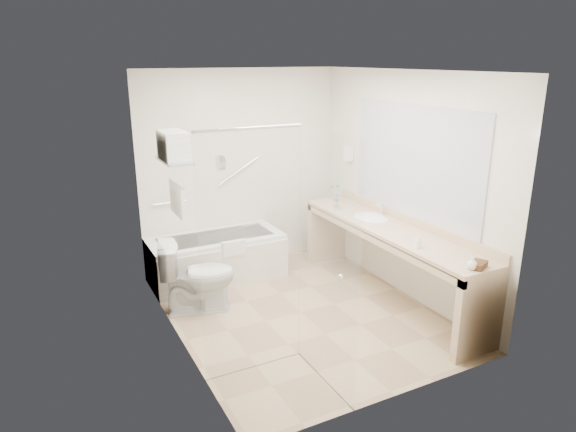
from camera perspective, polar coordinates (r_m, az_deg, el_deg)
name	(u,v)px	position (r m, az deg, el deg)	size (l,w,h in m)	color
floor	(301,312)	(5.61, 1.43, -10.63)	(3.20, 3.20, 0.00)	tan
ceiling	(303,71)	(4.96, 1.65, 15.84)	(2.60, 3.20, 0.10)	white
wall_back	(241,170)	(6.55, -5.23, 5.10)	(2.60, 0.10, 2.50)	beige
wall_front	(406,252)	(3.89, 12.94, -3.89)	(2.60, 0.10, 2.50)	beige
wall_left	(174,218)	(4.68, -12.57, -0.21)	(0.10, 3.20, 2.50)	beige
wall_right	(404,186)	(5.86, 12.77, 3.29)	(0.10, 3.20, 2.50)	beige
bathtub	(217,258)	(6.34, -7.94, -4.62)	(1.60, 0.73, 0.59)	silver
grab_bar_short	(169,203)	(6.30, -13.04, 1.42)	(0.03, 0.03, 0.40)	silver
grab_bar_long	(239,171)	(6.50, -5.50, 4.99)	(0.03, 0.03, 0.60)	silver
shower_enclosure	(288,259)	(4.15, -0.01, -4.80)	(0.96, 0.91, 2.11)	silver
towel_shelf	(174,154)	(4.93, -12.56, 6.69)	(0.24, 0.55, 0.81)	silver
vanity_counter	(389,245)	(5.76, 11.20, -3.22)	(0.55, 2.70, 0.95)	#CCB288
sink	(371,220)	(6.02, 9.19, -0.40)	(0.40, 0.52, 0.14)	silver
faucet	(381,209)	(6.07, 10.35, 0.78)	(0.03, 0.03, 0.14)	silver
mirror	(414,162)	(5.68, 13.86, 5.88)	(0.02, 2.00, 1.20)	#B1B5BD
hairdryer_unit	(348,153)	(6.61, 6.73, 6.93)	(0.08, 0.10, 0.18)	white
toilet	(197,276)	(5.58, -10.03, -6.63)	(0.44, 0.79, 0.77)	silver
amenity_basket	(478,265)	(4.82, 20.39, -5.10)	(0.17, 0.11, 0.06)	#4F321C
soap_bottle_a	(418,245)	(5.14, 14.21, -3.13)	(0.05, 0.12, 0.06)	white
soap_bottle_b	(472,264)	(4.76, 19.78, -5.09)	(0.09, 0.12, 0.09)	white
water_bottle_left	(332,193)	(6.66, 4.95, 2.53)	(0.06, 0.06, 0.19)	silver
water_bottle_mid	(337,202)	(6.26, 5.43, 1.52)	(0.06, 0.06, 0.18)	silver
water_bottle_right	(337,194)	(6.58, 5.52, 2.46)	(0.07, 0.07, 0.22)	silver
drinking_glass_near	(340,206)	(6.25, 5.83, 1.08)	(0.06, 0.06, 0.08)	silver
drinking_glass_far	(335,203)	(6.36, 5.25, 1.45)	(0.07, 0.07, 0.09)	silver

